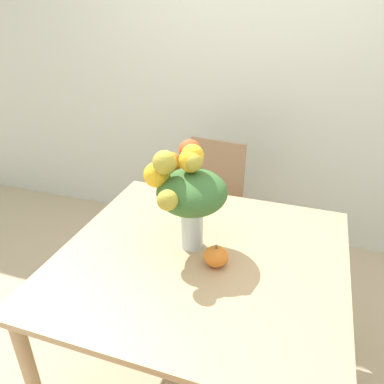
# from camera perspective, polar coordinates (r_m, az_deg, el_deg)

# --- Properties ---
(ground_plane) EXTENTS (12.00, 12.00, 0.00)m
(ground_plane) POSITION_cam_1_polar(r_m,az_deg,el_deg) (2.25, 1.15, -25.44)
(ground_plane) COLOR tan
(wall_back) EXTENTS (8.00, 0.06, 2.70)m
(wall_back) POSITION_cam_1_polar(r_m,az_deg,el_deg) (2.85, 11.05, 18.09)
(wall_back) COLOR silver
(wall_back) RESTS_ON ground_plane
(dining_table) EXTENTS (1.26, 1.20, 0.77)m
(dining_table) POSITION_cam_1_polar(r_m,az_deg,el_deg) (1.76, 1.36, -11.96)
(dining_table) COLOR tan
(dining_table) RESTS_ON ground_plane
(flower_vase) EXTENTS (0.35, 0.40, 0.49)m
(flower_vase) POSITION_cam_1_polar(r_m,az_deg,el_deg) (1.62, -0.79, 0.58)
(flower_vase) COLOR silver
(flower_vase) RESTS_ON dining_table
(pumpkin) EXTENTS (0.11, 0.11, 0.10)m
(pumpkin) POSITION_cam_1_polar(r_m,az_deg,el_deg) (1.63, 3.69, -9.75)
(pumpkin) COLOR orange
(pumpkin) RESTS_ON dining_table
(dining_chair_near_window) EXTENTS (0.46, 0.46, 0.93)m
(dining_chair_near_window) POSITION_cam_1_polar(r_m,az_deg,el_deg) (2.66, 2.72, -2.18)
(dining_chair_near_window) COLOR #9E7A56
(dining_chair_near_window) RESTS_ON ground_plane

